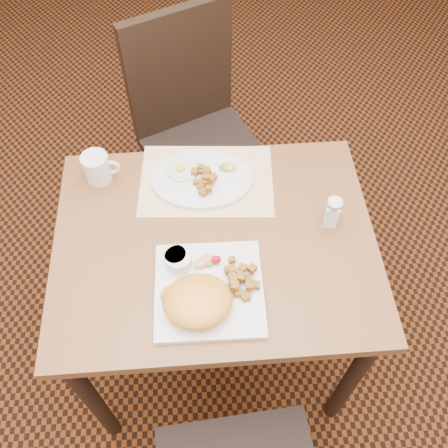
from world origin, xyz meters
TOP-DOWN VIEW (x-y plane):
  - ground at (0.00, 0.00)m, footprint 8.00×8.00m
  - table at (0.00, 0.00)m, footprint 0.90×0.70m
  - chair_far at (-0.04, 0.68)m, footprint 0.56×0.56m
  - placemat at (-0.01, 0.22)m, footprint 0.42×0.31m
  - plate_square at (-0.03, -0.16)m, footprint 0.29×0.29m
  - plate_oval at (-0.03, 0.21)m, footprint 0.32×0.25m
  - hollandaise_mound at (-0.06, -0.21)m, footprint 0.18×0.16m
  - ramekin at (-0.10, -0.08)m, footprint 0.07×0.07m
  - garnish_sq at (-0.02, -0.08)m, footprint 0.08×0.06m
  - fried_egg at (-0.08, 0.25)m, footprint 0.10×0.10m
  - garnish_ov at (0.06, 0.24)m, footprint 0.05×0.03m
  - salt_shaker at (0.33, 0.03)m, footprint 0.05×0.05m
  - coffee_mug at (-0.33, 0.25)m, footprint 0.11×0.08m
  - home_fries_sq at (0.05, -0.15)m, footprint 0.10×0.12m
  - home_fries_ov at (-0.02, 0.20)m, footprint 0.08×0.12m

SIDE VIEW (x-z plane):
  - ground at x=0.00m, z-range 0.00..0.00m
  - chair_far at x=-0.04m, z-range 0.05..1.02m
  - table at x=0.00m, z-range 0.27..1.02m
  - placemat at x=-0.01m, z-range 0.75..0.75m
  - plate_square at x=-0.03m, z-range 0.75..0.77m
  - plate_oval at x=-0.03m, z-range 0.75..0.77m
  - fried_egg at x=-0.08m, z-range 0.76..0.78m
  - garnish_sq at x=-0.02m, z-range 0.76..0.79m
  - garnish_ov at x=0.06m, z-range 0.77..0.79m
  - home_fries_ov at x=-0.02m, z-range 0.77..0.80m
  - home_fries_sq at x=0.05m, z-range 0.76..0.80m
  - ramekin at x=-0.10m, z-range 0.77..0.81m
  - coffee_mug at x=-0.33m, z-range 0.75..0.84m
  - hollandaise_mound at x=-0.06m, z-range 0.76..0.83m
  - salt_shaker at x=0.33m, z-range 0.75..0.85m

